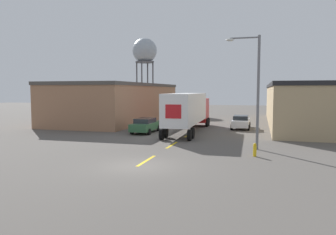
% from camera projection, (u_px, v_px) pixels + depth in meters
% --- Properties ---
extents(ground_plane, '(160.00, 160.00, 0.00)m').
position_uv_depth(ground_plane, '(138.00, 166.00, 18.42)').
color(ground_plane, '#56514C').
extents(road_centerline, '(0.20, 15.04, 0.01)m').
position_uv_depth(road_centerline, '(172.00, 145.00, 25.49)').
color(road_centerline, gold).
rests_on(road_centerline, ground_plane).
extents(warehouse_left, '(10.22, 24.60, 5.22)m').
position_uv_depth(warehouse_left, '(119.00, 102.00, 46.13)').
color(warehouse_left, '#9E7051').
rests_on(warehouse_left, ground_plane).
extents(warehouse_right, '(10.16, 29.93, 5.06)m').
position_uv_depth(warehouse_right, '(311.00, 104.00, 40.47)').
color(warehouse_right, tan).
rests_on(warehouse_right, ground_plane).
extents(semi_truck, '(3.09, 14.52, 3.96)m').
position_uv_depth(semi_truck, '(189.00, 109.00, 33.67)').
color(semi_truck, '#B21919').
rests_on(semi_truck, ground_plane).
extents(parked_car_right_far, '(1.99, 4.80, 1.48)m').
position_uv_depth(parked_car_right_far, '(241.00, 122.00, 36.44)').
color(parked_car_right_far, silver).
rests_on(parked_car_right_far, ground_plane).
extents(parked_car_left_far, '(1.99, 4.80, 1.48)m').
position_uv_depth(parked_car_left_far, '(146.00, 125.00, 32.90)').
color(parked_car_left_far, '#2D5B38').
rests_on(parked_car_left_far, ground_plane).
extents(water_tower, '(5.01, 5.01, 14.89)m').
position_uv_depth(water_tower, '(145.00, 52.00, 66.71)').
color(water_tower, '#47474C').
rests_on(water_tower, ground_plane).
extents(street_lamp, '(2.41, 0.32, 8.13)m').
position_uv_depth(street_lamp, '(254.00, 84.00, 23.30)').
color(street_lamp, slate).
rests_on(street_lamp, ground_plane).
extents(fire_hydrant, '(0.22, 0.22, 0.87)m').
position_uv_depth(fire_hydrant, '(255.00, 150.00, 21.04)').
color(fire_hydrant, gold).
rests_on(fire_hydrant, ground_plane).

